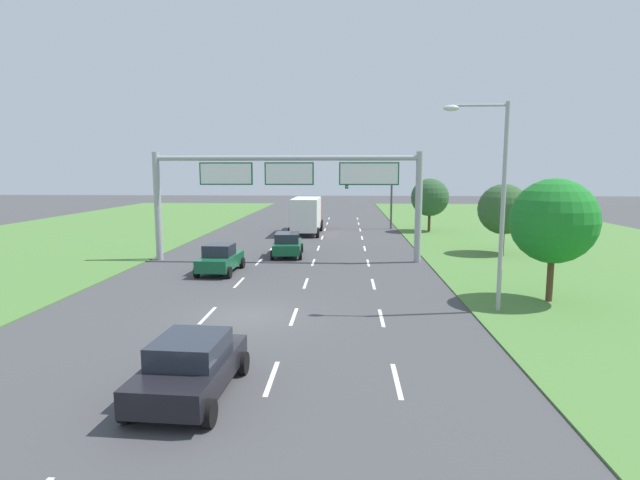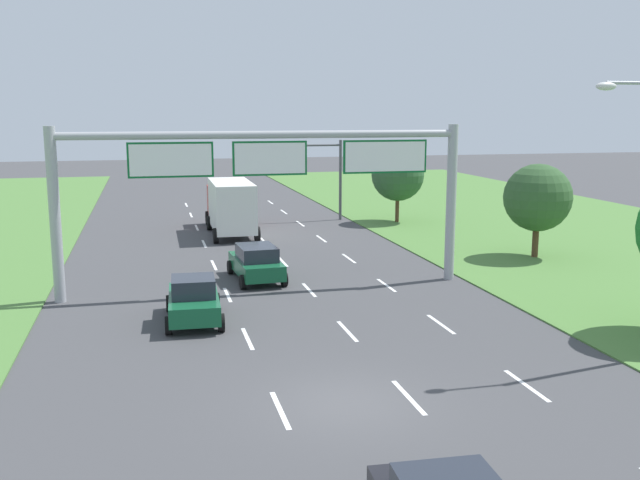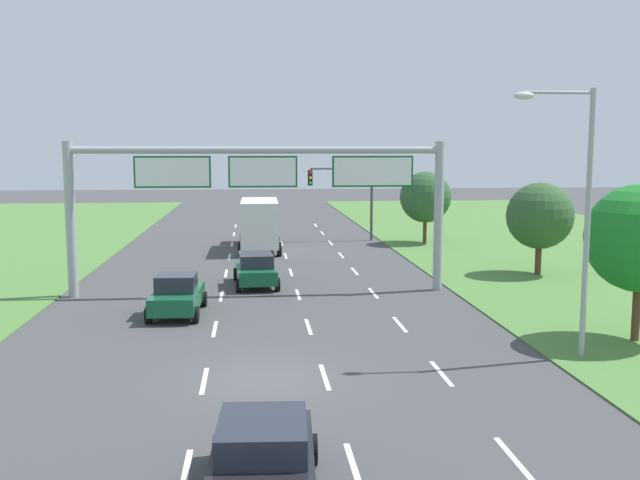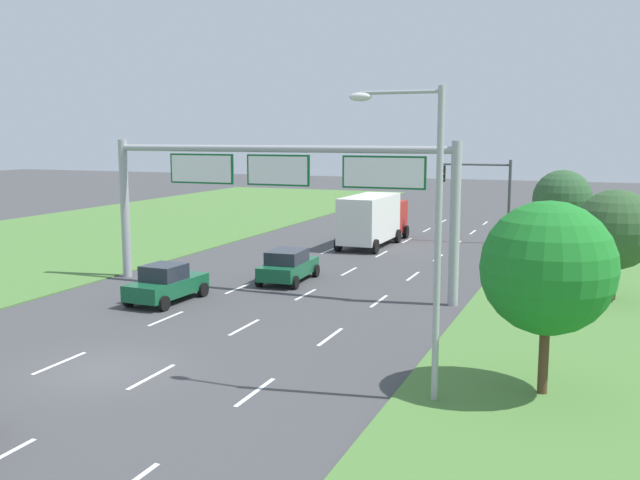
{
  "view_description": "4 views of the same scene",
  "coord_description": "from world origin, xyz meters",
  "px_view_note": "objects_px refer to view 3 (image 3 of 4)",
  "views": [
    {
      "loc": [
        3.8,
        -19.29,
        5.77
      ],
      "look_at": [
        2.25,
        10.67,
        1.63
      ],
      "focal_mm": 28.0,
      "sensor_mm": 36.0,
      "label": 1
    },
    {
      "loc": [
        -4.83,
        -16.95,
        7.54
      ],
      "look_at": [
        2.5,
        13.1,
        1.95
      ],
      "focal_mm": 40.0,
      "sensor_mm": 36.0,
      "label": 2
    },
    {
      "loc": [
        -0.32,
        -20.11,
        6.63
      ],
      "look_at": [
        2.64,
        10.72,
        2.68
      ],
      "focal_mm": 40.0,
      "sensor_mm": 36.0,
      "label": 3
    },
    {
      "loc": [
        14.12,
        -17.34,
        7.25
      ],
      "look_at": [
        1.49,
        14.45,
        2.17
      ],
      "focal_mm": 40.0,
      "sensor_mm": 36.0,
      "label": 4
    }
  ],
  "objects_px": {
    "traffic_light_mast": "(345,188)",
    "car_mid_lane": "(256,269)",
    "sign_gantry": "(263,186)",
    "car_lead_silver": "(263,459)",
    "roadside_tree_mid": "(540,216)",
    "roadside_tree_far": "(425,197)",
    "car_near_red": "(177,295)",
    "box_truck": "(260,222)",
    "roadside_tree_near": "(640,238)",
    "street_lamp": "(577,200)"
  },
  "relations": [
    {
      "from": "traffic_light_mast",
      "to": "car_mid_lane",
      "type": "bearing_deg",
      "value": -111.46
    },
    {
      "from": "sign_gantry",
      "to": "car_lead_silver",
      "type": "bearing_deg",
      "value": -91.12
    },
    {
      "from": "car_mid_lane",
      "to": "sign_gantry",
      "type": "bearing_deg",
      "value": -81.97
    },
    {
      "from": "traffic_light_mast",
      "to": "roadside_tree_mid",
      "type": "bearing_deg",
      "value": -61.54
    },
    {
      "from": "sign_gantry",
      "to": "roadside_tree_far",
      "type": "xyz_separation_m",
      "value": [
        11.63,
        16.5,
        -1.68
      ]
    },
    {
      "from": "car_near_red",
      "to": "box_truck",
      "type": "xyz_separation_m",
      "value": [
        3.53,
        18.83,
        0.98
      ]
    },
    {
      "from": "car_near_red",
      "to": "roadside_tree_far",
      "type": "bearing_deg",
      "value": 55.91
    },
    {
      "from": "car_lead_silver",
      "to": "roadside_tree_near",
      "type": "bearing_deg",
      "value": 40.53
    },
    {
      "from": "car_lead_silver",
      "to": "street_lamp",
      "type": "relative_size",
      "value": 0.5
    },
    {
      "from": "car_near_red",
      "to": "street_lamp",
      "type": "bearing_deg",
      "value": -26.64
    },
    {
      "from": "car_lead_silver",
      "to": "box_truck",
      "type": "xyz_separation_m",
      "value": [
        0.35,
        34.48,
        1.0
      ]
    },
    {
      "from": "car_lead_silver",
      "to": "box_truck",
      "type": "relative_size",
      "value": 0.5
    },
    {
      "from": "car_near_red",
      "to": "traffic_light_mast",
      "type": "relative_size",
      "value": 0.73
    },
    {
      "from": "car_lead_silver",
      "to": "roadside_tree_near",
      "type": "height_order",
      "value": "roadside_tree_near"
    },
    {
      "from": "traffic_light_mast",
      "to": "roadside_tree_near",
      "type": "xyz_separation_m",
      "value": [
        6.4,
        -28.38,
        -0.24
      ]
    },
    {
      "from": "traffic_light_mast",
      "to": "street_lamp",
      "type": "height_order",
      "value": "street_lamp"
    },
    {
      "from": "sign_gantry",
      "to": "roadside_tree_near",
      "type": "bearing_deg",
      "value": -37.44
    },
    {
      "from": "car_mid_lane",
      "to": "roadside_tree_near",
      "type": "xyz_separation_m",
      "value": [
        13.01,
        -11.54,
        2.8
      ]
    },
    {
      "from": "street_lamp",
      "to": "car_near_red",
      "type": "bearing_deg",
      "value": 150.89
    },
    {
      "from": "street_lamp",
      "to": "roadside_tree_far",
      "type": "relative_size",
      "value": 1.66
    },
    {
      "from": "roadside_tree_mid",
      "to": "roadside_tree_far",
      "type": "bearing_deg",
      "value": 102.51
    },
    {
      "from": "traffic_light_mast",
      "to": "roadside_tree_near",
      "type": "height_order",
      "value": "traffic_light_mast"
    },
    {
      "from": "sign_gantry",
      "to": "roadside_tree_near",
      "type": "height_order",
      "value": "sign_gantry"
    },
    {
      "from": "sign_gantry",
      "to": "roadside_tree_far",
      "type": "distance_m",
      "value": 20.25
    },
    {
      "from": "car_mid_lane",
      "to": "roadside_tree_near",
      "type": "relative_size",
      "value": 0.78
    },
    {
      "from": "car_lead_silver",
      "to": "car_mid_lane",
      "type": "xyz_separation_m",
      "value": [
        0.01,
        21.52,
        0.03
      ]
    },
    {
      "from": "car_lead_silver",
      "to": "roadside_tree_mid",
      "type": "bearing_deg",
      "value": 60.17
    },
    {
      "from": "roadside_tree_far",
      "to": "car_mid_lane",
      "type": "bearing_deg",
      "value": -129.38
    },
    {
      "from": "traffic_light_mast",
      "to": "roadside_tree_mid",
      "type": "xyz_separation_m",
      "value": [
        8.29,
        -15.3,
        -0.7
      ]
    },
    {
      "from": "car_near_red",
      "to": "roadside_tree_mid",
      "type": "distance_m",
      "value": 19.7
    },
    {
      "from": "sign_gantry",
      "to": "traffic_light_mast",
      "type": "height_order",
      "value": "sign_gantry"
    },
    {
      "from": "traffic_light_mast",
      "to": "roadside_tree_mid",
      "type": "height_order",
      "value": "traffic_light_mast"
    },
    {
      "from": "sign_gantry",
      "to": "car_near_red",
      "type": "bearing_deg",
      "value": -131.74
    },
    {
      "from": "street_lamp",
      "to": "roadside_tree_mid",
      "type": "height_order",
      "value": "street_lamp"
    },
    {
      "from": "car_near_red",
      "to": "street_lamp",
      "type": "xyz_separation_m",
      "value": [
        13.12,
        -7.3,
        4.27
      ]
    },
    {
      "from": "car_lead_silver",
      "to": "traffic_light_mast",
      "type": "height_order",
      "value": "traffic_light_mast"
    },
    {
      "from": "traffic_light_mast",
      "to": "roadside_tree_near",
      "type": "bearing_deg",
      "value": -77.3
    },
    {
      "from": "sign_gantry",
      "to": "roadside_tree_far",
      "type": "bearing_deg",
      "value": 54.82
    },
    {
      "from": "car_mid_lane",
      "to": "roadside_tree_far",
      "type": "bearing_deg",
      "value": 47.22
    },
    {
      "from": "traffic_light_mast",
      "to": "roadside_tree_far",
      "type": "height_order",
      "value": "traffic_light_mast"
    },
    {
      "from": "car_near_red",
      "to": "box_truck",
      "type": "relative_size",
      "value": 0.49
    },
    {
      "from": "roadside_tree_near",
      "to": "traffic_light_mast",
      "type": "bearing_deg",
      "value": 102.7
    },
    {
      "from": "roadside_tree_near",
      "to": "car_lead_silver",
      "type": "bearing_deg",
      "value": -142.54
    },
    {
      "from": "car_near_red",
      "to": "roadside_tree_far",
      "type": "xyz_separation_m",
      "value": [
        15.2,
        20.49,
        2.49
      ]
    },
    {
      "from": "car_near_red",
      "to": "sign_gantry",
      "type": "height_order",
      "value": "sign_gantry"
    },
    {
      "from": "box_truck",
      "to": "roadside_tree_near",
      "type": "height_order",
      "value": "roadside_tree_near"
    },
    {
      "from": "car_lead_silver",
      "to": "roadside_tree_near",
      "type": "xyz_separation_m",
      "value": [
        13.02,
        9.98,
        2.83
      ]
    },
    {
      "from": "car_near_red",
      "to": "traffic_light_mast",
      "type": "height_order",
      "value": "traffic_light_mast"
    },
    {
      "from": "box_truck",
      "to": "roadside_tree_near",
      "type": "xyz_separation_m",
      "value": [
        12.67,
        -24.51,
        1.83
      ]
    },
    {
      "from": "roadside_tree_near",
      "to": "car_near_red",
      "type": "bearing_deg",
      "value": 160.7
    }
  ]
}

